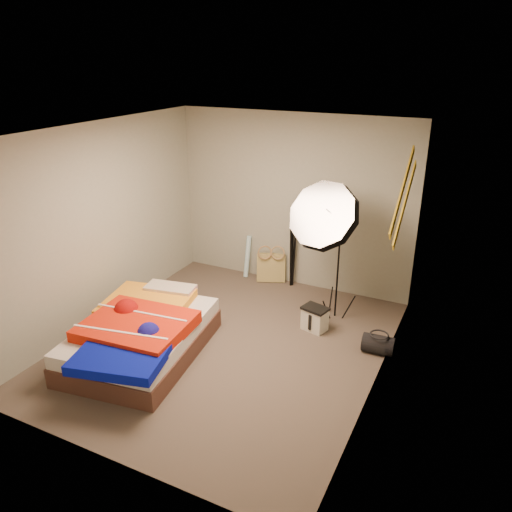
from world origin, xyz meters
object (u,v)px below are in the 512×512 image
Objects in this scene: tote_bag at (271,268)px; wrapping_roll at (247,257)px; camera_case at (315,319)px; camera_tripod at (292,242)px; duffel_bag at (378,344)px; bed at (141,334)px; photo_umbrella at (326,217)px.

wrapping_roll is (-0.40, 0.00, 0.11)m from tote_bag.
tote_bag reaches higher than camera_case.
tote_bag is 0.59m from camera_tripod.
tote_bag is at bearing 149.74° from camera_case.
bed reaches higher than duffel_bag.
wrapping_roll is 2.23× the size of camera_case.
photo_umbrella is (-0.89, 0.55, 1.25)m from duffel_bag.
bed is at bearing -131.00° from photo_umbrella.
camera_tripod is at bearing 139.76° from camera_case.
duffel_bag is at bearing 26.69° from bed.
duffel_bag is at bearing 3.15° from camera_case.
camera_tripod reaches higher than duffel_bag.
tote_bag is 2.53m from bed.
camera_case is (1.09, -1.09, -0.07)m from tote_bag.
photo_umbrella is at bearing 112.62° from camera_case.
tote_bag is 1.49× the size of camera_case.
camera_tripod is at bearing -26.24° from tote_bag.
photo_umbrella is (1.04, -0.71, 1.15)m from tote_bag.
duffel_bag is 2.10m from camera_tripod.
photo_umbrella is 1.18m from camera_tripod.
wrapping_roll is 1.91m from photo_umbrella.
camera_tripod reaches higher than bed.
wrapping_roll reaches higher than bed.
wrapping_roll is 1.79× the size of duffel_bag.
duffel_bag is (2.33, -1.26, -0.21)m from wrapping_roll.
wrapping_roll is at bearing 157.00° from tote_bag.
wrapping_roll is 0.34× the size of photo_umbrella.
photo_umbrella reaches higher than wrapping_roll.
duffel_bag is 0.19× the size of photo_umbrella.
duffel_bag is (0.84, -0.17, -0.03)m from camera_case.
camera_case is 0.15× the size of photo_umbrella.
duffel_bag is at bearing -37.89° from camera_tripod.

